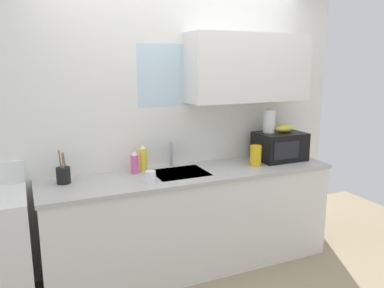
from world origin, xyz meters
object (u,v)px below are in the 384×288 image
(microwave, at_px, (280,146))
(paper_towel_roll, at_px, (269,121))
(mug_white, at_px, (151,177))
(dish_soap_bottle_yellow, at_px, (143,159))
(dish_soap_bottle_pink, at_px, (135,163))
(banana_bunch, at_px, (285,129))
(utensil_crock, at_px, (63,175))
(cereal_canister, at_px, (256,156))

(microwave, relative_size, paper_towel_roll, 2.09)
(mug_white, bearing_deg, dish_soap_bottle_yellow, 83.18)
(mug_white, bearing_deg, dish_soap_bottle_pink, 98.62)
(dish_soap_bottle_yellow, relative_size, dish_soap_bottle_pink, 1.22)
(microwave, relative_size, dish_soap_bottle_pink, 2.34)
(banana_bunch, relative_size, dish_soap_bottle_yellow, 0.83)
(utensil_crock, bearing_deg, microwave, -2.02)
(banana_bunch, height_order, dish_soap_bottle_yellow, banana_bunch)
(microwave, relative_size, utensil_crock, 1.70)
(microwave, distance_m, dish_soap_bottle_pink, 1.44)
(paper_towel_roll, height_order, mug_white, paper_towel_roll)
(utensil_crock, bearing_deg, banana_bunch, -1.93)
(microwave, xyz_separation_m, paper_towel_roll, (-0.10, 0.05, 0.24))
(dish_soap_bottle_yellow, xyz_separation_m, utensil_crock, (-0.68, -0.07, -0.04))
(microwave, bearing_deg, dish_soap_bottle_yellow, 173.80)
(dish_soap_bottle_yellow, height_order, cereal_canister, dish_soap_bottle_yellow)
(microwave, relative_size, banana_bunch, 2.30)
(microwave, height_order, mug_white, microwave)
(microwave, distance_m, dish_soap_bottle_yellow, 1.35)
(banana_bunch, xyz_separation_m, paper_towel_roll, (-0.15, 0.05, 0.08))
(banana_bunch, bearing_deg, paper_towel_roll, 161.57)
(paper_towel_roll, bearing_deg, dish_soap_bottle_yellow, 175.66)
(microwave, bearing_deg, dish_soap_bottle_pink, 175.45)
(cereal_canister, xyz_separation_m, mug_white, (-1.04, -0.09, -0.05))
(dish_soap_bottle_pink, bearing_deg, mug_white, -81.38)
(dish_soap_bottle_pink, distance_m, cereal_canister, 1.11)
(paper_towel_roll, distance_m, mug_white, 1.35)
(paper_towel_roll, relative_size, utensil_crock, 0.81)
(mug_white, bearing_deg, cereal_canister, 4.92)
(dish_soap_bottle_yellow, xyz_separation_m, cereal_canister, (1.00, -0.24, -0.02))
(microwave, xyz_separation_m, dish_soap_bottle_pink, (-1.43, 0.11, -0.04))
(banana_bunch, relative_size, dish_soap_bottle_pink, 1.02)
(banana_bunch, distance_m, dish_soap_bottle_pink, 1.50)
(paper_towel_roll, height_order, cereal_canister, paper_towel_roll)
(dish_soap_bottle_pink, xyz_separation_m, utensil_crock, (-0.59, -0.04, -0.02))
(banana_bunch, height_order, cereal_canister, banana_bunch)
(paper_towel_roll, relative_size, mug_white, 2.32)
(microwave, xyz_separation_m, mug_white, (-1.38, -0.19, -0.09))
(paper_towel_roll, bearing_deg, banana_bunch, -18.43)
(dish_soap_bottle_yellow, height_order, utensil_crock, utensil_crock)
(mug_white, height_order, utensil_crock, utensil_crock)
(paper_towel_roll, relative_size, dish_soap_bottle_yellow, 0.91)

